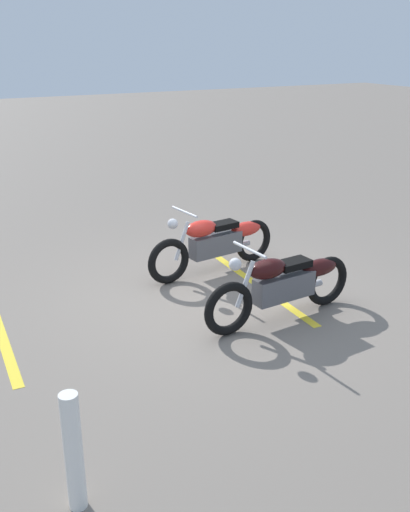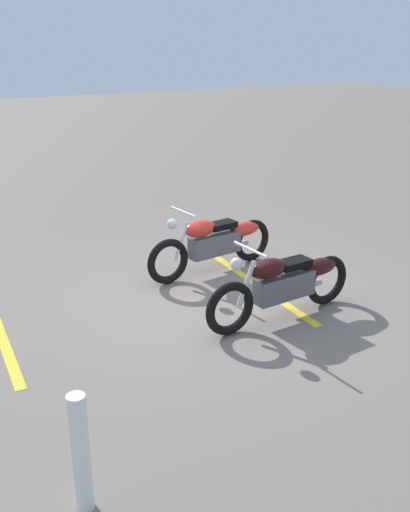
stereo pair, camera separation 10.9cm
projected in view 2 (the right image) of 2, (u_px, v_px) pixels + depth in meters
The scene contains 5 objects.
ground_plane at pixel (220, 298), 7.92m from camera, with size 60.00×60.00×0.00m, color slate.
motorcycle_bright_foreground at pixel (215, 242), 8.69m from camera, with size 2.23×0.65×1.04m.
motorcycle_dark_foreground at pixel (285, 283), 7.22m from camera, with size 2.23×0.62×1.04m.
bollard_post at pixel (81, 454), 4.21m from camera, with size 0.14×0.14×0.99m, color white.
parking_stripe_near at pixel (251, 281), 8.47m from camera, with size 3.20×0.12×0.01m, color yellow.
Camera 2 is at (3.67, 6.21, 3.32)m, focal length 40.80 mm.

